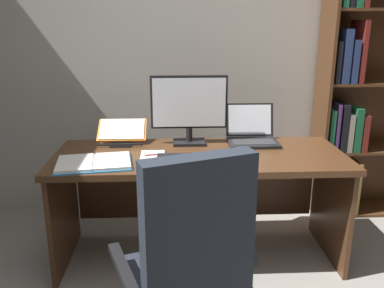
# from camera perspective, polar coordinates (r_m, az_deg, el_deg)

# --- Properties ---
(wall_back) EXTENTS (5.26, 0.12, 2.84)m
(wall_back) POSITION_cam_1_polar(r_m,az_deg,el_deg) (3.39, 4.03, 14.54)
(wall_back) COLOR #B2ADA3
(wall_back) RESTS_ON ground
(desk) EXTENTS (1.86, 0.71, 0.74)m
(desk) POSITION_cam_1_polar(r_m,az_deg,el_deg) (2.74, 0.94, -4.76)
(desk) COLOR #4C2D19
(desk) RESTS_ON ground
(bookshelf) EXTENTS (0.98, 0.33, 2.19)m
(bookshelf) POSITION_cam_1_polar(r_m,az_deg,el_deg) (3.52, 23.26, 7.15)
(bookshelf) COLOR #4C2D19
(bookshelf) RESTS_ON ground
(office_chair) EXTENTS (0.70, 0.62, 1.06)m
(office_chair) POSITION_cam_1_polar(r_m,az_deg,el_deg) (1.93, -0.46, -18.14)
(office_chair) COLOR black
(office_chair) RESTS_ON ground
(monitor) EXTENTS (0.52, 0.16, 0.47)m
(monitor) POSITION_cam_1_polar(r_m,az_deg,el_deg) (2.76, -0.41, 4.90)
(monitor) COLOR black
(monitor) RESTS_ON desk
(laptop) EXTENTS (0.34, 0.31, 0.25)m
(laptop) POSITION_cam_1_polar(r_m,az_deg,el_deg) (2.86, 8.40, 1.28)
(laptop) COLOR black
(laptop) RESTS_ON desk
(keyboard) EXTENTS (0.42, 0.15, 0.02)m
(keyboard) POSITION_cam_1_polar(r_m,az_deg,el_deg) (2.47, -0.06, -2.03)
(keyboard) COLOR black
(keyboard) RESTS_ON desk
(computer_mouse) EXTENTS (0.06, 0.10, 0.04)m
(computer_mouse) POSITION_cam_1_polar(r_m,az_deg,el_deg) (2.50, 6.83, -1.73)
(computer_mouse) COLOR black
(computer_mouse) RESTS_ON desk
(reading_stand_with_book) EXTENTS (0.34, 0.26, 0.14)m
(reading_stand_with_book) POSITION_cam_1_polar(r_m,az_deg,el_deg) (2.87, -9.80, 1.67)
(reading_stand_with_book) COLOR black
(reading_stand_with_book) RESTS_ON desk
(open_binder) EXTENTS (0.48, 0.37, 0.02)m
(open_binder) POSITION_cam_1_polar(r_m,az_deg,el_deg) (2.47, -13.60, -2.56)
(open_binder) COLOR #2D84C6
(open_binder) RESTS_ON desk
(notepad) EXTENTS (0.15, 0.21, 0.01)m
(notepad) POSITION_cam_1_polar(r_m,az_deg,el_deg) (2.55, -5.55, -1.68)
(notepad) COLOR silver
(notepad) RESTS_ON desk
(pen) EXTENTS (0.14, 0.04, 0.01)m
(pen) POSITION_cam_1_polar(r_m,az_deg,el_deg) (2.55, -5.11, -1.48)
(pen) COLOR maroon
(pen) RESTS_ON notepad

